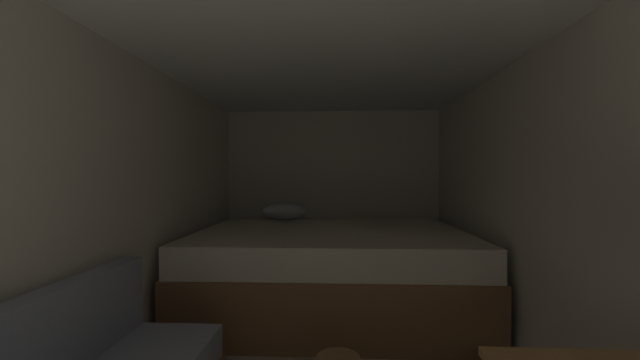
{
  "coord_description": "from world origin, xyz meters",
  "views": [
    {
      "loc": [
        0.05,
        -0.48,
        1.26
      ],
      "look_at": [
        -0.08,
        2.52,
        1.23
      ],
      "focal_mm": 20.84,
      "sensor_mm": 36.0,
      "label": 1
    }
  ],
  "objects": [
    {
      "name": "wall_left",
      "position": [
        -1.32,
        1.66,
        1.03
      ],
      "size": [
        0.05,
        4.87,
        2.07
      ],
      "primitive_type": "cube",
      "color": "beige",
      "rests_on": "ground"
    },
    {
      "name": "wall_back",
      "position": [
        0.0,
        4.12,
        1.03
      ],
      "size": [
        2.69,
        0.05,
        2.07
      ],
      "primitive_type": "cube",
      "color": "beige",
      "rests_on": "ground"
    },
    {
      "name": "bed",
      "position": [
        -0.0,
        3.07,
        0.38
      ],
      "size": [
        2.47,
        1.96,
        0.95
      ],
      "color": "brown",
      "rests_on": "ground"
    },
    {
      "name": "wall_right",
      "position": [
        1.32,
        1.66,
        1.03
      ],
      "size": [
        0.05,
        4.87,
        2.07
      ],
      "primitive_type": "cube",
      "color": "beige",
      "rests_on": "ground"
    },
    {
      "name": "ceiling_slab",
      "position": [
        0.0,
        1.66,
        2.09
      ],
      "size": [
        2.69,
        4.87,
        0.05
      ],
      "primitive_type": "cube",
      "color": "white",
      "rests_on": "wall_left"
    }
  ]
}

